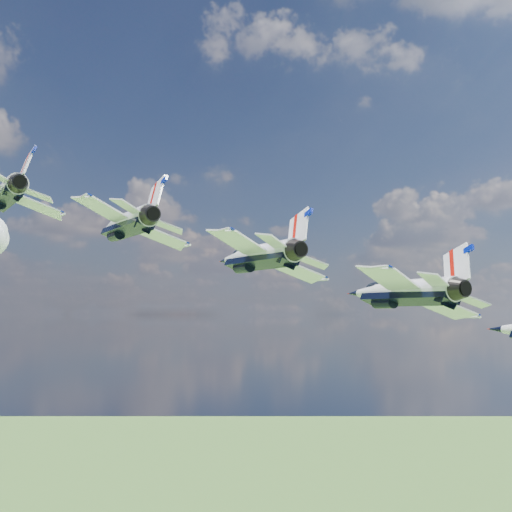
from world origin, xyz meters
TOP-DOWN VIEW (x-y plane):
  - jet_0 at (-17.72, 35.46)m, footprint 13.50×17.31m
  - jet_1 at (-8.76, 25.98)m, footprint 13.50×17.31m
  - jet_2 at (0.20, 16.50)m, footprint 13.50×17.31m
  - jet_3 at (9.16, 7.03)m, footprint 13.50×17.31m

SIDE VIEW (x-z plane):
  - jet_3 at x=9.16m, z-range 140.10..148.72m
  - jet_2 at x=0.20m, z-range 143.48..152.10m
  - jet_1 at x=-8.76m, z-range 146.86..155.48m
  - jet_0 at x=-17.72m, z-range 150.24..158.86m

